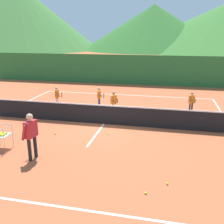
% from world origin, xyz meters
% --- Properties ---
extents(ground_plane, '(120.00, 120.00, 0.00)m').
position_xyz_m(ground_plane, '(0.00, 0.00, 0.00)').
color(ground_plane, '#B25633').
extents(line_baseline_near, '(11.95, 0.08, 0.01)m').
position_xyz_m(line_baseline_near, '(0.00, -6.42, 0.00)').
color(line_baseline_near, white).
rests_on(line_baseline_near, ground).
extents(line_baseline_far, '(11.95, 0.08, 0.01)m').
position_xyz_m(line_baseline_far, '(0.00, 6.42, 0.00)').
color(line_baseline_far, white).
rests_on(line_baseline_far, ground).
extents(line_service_center, '(0.08, 5.56, 0.01)m').
position_xyz_m(line_service_center, '(0.00, 0.00, 0.00)').
color(line_service_center, white).
rests_on(line_service_center, ground).
extents(tennis_net, '(11.60, 0.08, 1.05)m').
position_xyz_m(tennis_net, '(0.00, 0.00, 0.50)').
color(tennis_net, '#333338').
rests_on(tennis_net, ground).
extents(instructor, '(0.44, 0.80, 1.67)m').
position_xyz_m(instructor, '(-1.56, -4.10, 1.00)').
color(instructor, black).
rests_on(instructor, ground).
extents(student_0, '(0.54, 0.55, 1.29)m').
position_xyz_m(student_0, '(-3.37, 2.18, 0.78)').
color(student_0, silver).
rests_on(student_0, ground).
extents(student_1, '(0.47, 0.57, 1.24)m').
position_xyz_m(student_1, '(-0.95, 2.70, 0.75)').
color(student_1, navy).
rests_on(student_1, ground).
extents(student_2, '(0.41, 0.69, 1.28)m').
position_xyz_m(student_2, '(0.14, 1.65, 0.77)').
color(student_2, silver).
rests_on(student_2, ground).
extents(student_3, '(0.42, 0.67, 1.20)m').
position_xyz_m(student_3, '(4.28, 2.82, 0.72)').
color(student_3, black).
rests_on(student_3, ground).
extents(ball_cart, '(0.58, 0.58, 0.90)m').
position_xyz_m(ball_cart, '(-3.14, -3.57, 0.58)').
color(ball_cart, '#B7B7BC').
rests_on(ball_cart, ground).
extents(tennis_ball_1, '(0.07, 0.07, 0.07)m').
position_xyz_m(tennis_ball_1, '(2.55, -5.40, 0.03)').
color(tennis_ball_1, yellow).
rests_on(tennis_ball_1, ground).
extents(tennis_ball_3, '(0.07, 0.07, 0.07)m').
position_xyz_m(tennis_ball_3, '(-1.77, -1.79, 0.03)').
color(tennis_ball_3, yellow).
rests_on(tennis_ball_3, ground).
extents(tennis_ball_5, '(0.07, 0.07, 0.07)m').
position_xyz_m(tennis_ball_5, '(-2.38, -2.99, 0.03)').
color(tennis_ball_5, yellow).
rests_on(tennis_ball_5, ground).
extents(tennis_ball_8, '(0.07, 0.07, 0.07)m').
position_xyz_m(tennis_ball_8, '(3.12, -4.79, 0.03)').
color(tennis_ball_8, yellow).
rests_on(tennis_ball_8, ground).
extents(tennis_ball_11, '(0.07, 0.07, 0.07)m').
position_xyz_m(tennis_ball_11, '(0.49, -1.33, 0.03)').
color(tennis_ball_11, yellow).
rests_on(tennis_ball_11, ground).
extents(windscreen_fence, '(26.29, 0.08, 2.52)m').
position_xyz_m(windscreen_fence, '(0.00, 10.58, 1.26)').
color(windscreen_fence, '#286B33').
rests_on(windscreen_fence, ground).
extents(hill_0, '(38.29, 38.29, 11.67)m').
position_xyz_m(hill_0, '(-1.89, 62.46, 5.83)').
color(hill_0, '#2D6628').
rests_on(hill_0, ground).
extents(hill_1, '(42.83, 42.83, 16.98)m').
position_xyz_m(hill_1, '(-37.51, 55.55, 8.49)').
color(hill_1, '#427A38').
rests_on(hill_1, ground).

